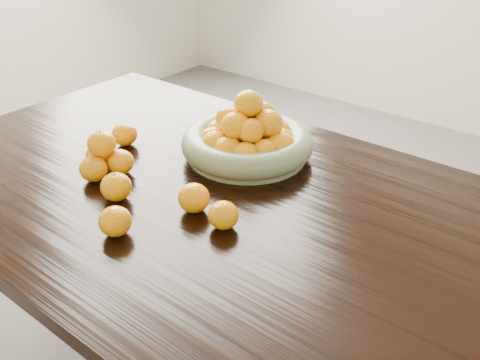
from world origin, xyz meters
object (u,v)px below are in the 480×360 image
Objects in this scene: dining_table at (258,244)px; loose_orange_0 at (116,187)px; fruit_bowl at (247,139)px; orange_pyramid at (104,157)px.

dining_table is 27.09× the size of loose_orange_0.
fruit_bowl is at bearing 133.34° from dining_table.
dining_table is at bearing 13.55° from orange_pyramid.
dining_table is at bearing -46.66° from fruit_bowl.
dining_table is at bearing 29.14° from loose_orange_0.
dining_table is 14.27× the size of orange_pyramid.
dining_table is 0.32m from fruit_bowl.
orange_pyramid is at bearing -166.45° from dining_table.
fruit_bowl is 2.57× the size of orange_pyramid.
loose_orange_0 is at bearing -105.60° from fruit_bowl.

